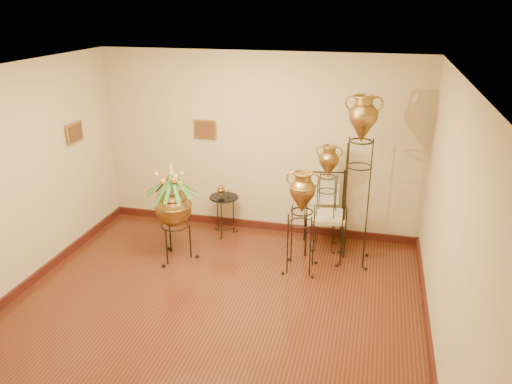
% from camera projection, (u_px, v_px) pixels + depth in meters
% --- Properties ---
extents(ground, '(5.00, 5.00, 0.00)m').
position_uv_depth(ground, '(209.00, 316.00, 5.88)').
color(ground, '#572414').
rests_on(ground, ground).
extents(room_shell, '(5.02, 5.02, 2.81)m').
position_uv_depth(room_shell, '(203.00, 177.00, 5.26)').
color(room_shell, '#CFB585').
rests_on(room_shell, ground).
extents(amphora_tall, '(0.52, 0.52, 2.39)m').
position_uv_depth(amphora_tall, '(358.00, 181.00, 6.66)').
color(amphora_tall, black).
rests_on(amphora_tall, ground).
extents(amphora_mid, '(0.46, 0.46, 1.61)m').
position_uv_depth(amphora_mid, '(327.00, 197.00, 7.20)').
color(amphora_mid, black).
rests_on(amphora_mid, ground).
extents(amphora_short, '(0.52, 0.52, 1.44)m').
position_uv_depth(amphora_short, '(301.00, 222.00, 6.64)').
color(amphora_short, black).
rests_on(amphora_short, ground).
extents(planter_urn, '(0.93, 0.93, 1.50)m').
position_uv_depth(planter_urn, '(173.00, 204.00, 6.89)').
color(planter_urn, black).
rests_on(planter_urn, ground).
extents(armchair, '(0.73, 0.70, 1.14)m').
position_uv_depth(armchair, '(325.00, 213.00, 7.26)').
color(armchair, black).
rests_on(armchair, ground).
extents(side_table, '(0.57, 0.57, 0.80)m').
position_uv_depth(side_table, '(224.00, 214.00, 7.82)').
color(side_table, black).
rests_on(side_table, ground).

